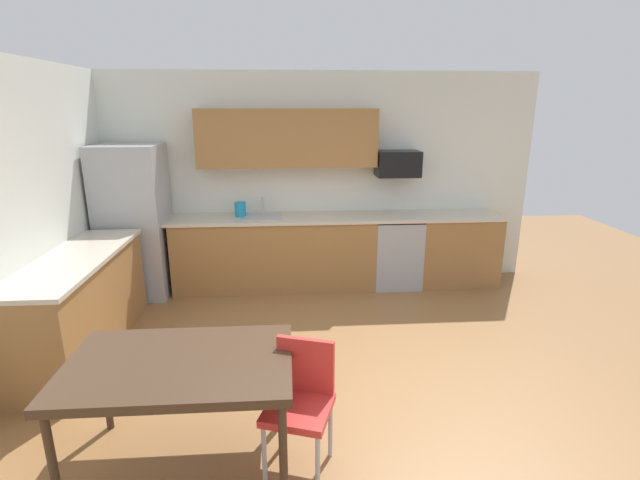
% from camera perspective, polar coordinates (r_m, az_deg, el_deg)
% --- Properties ---
extents(ground_plane, '(12.00, 12.00, 0.00)m').
position_cam_1_polar(ground_plane, '(4.14, 1.03, -17.38)').
color(ground_plane, olive).
extents(wall_back, '(5.80, 0.10, 2.70)m').
position_cam_1_polar(wall_back, '(6.17, -1.10, 7.38)').
color(wall_back, silver).
rests_on(wall_back, ground).
extents(cabinet_run_back, '(2.53, 0.60, 0.90)m').
position_cam_1_polar(cabinet_run_back, '(6.03, -5.47, -1.69)').
color(cabinet_run_back, olive).
rests_on(cabinet_run_back, ground).
extents(cabinet_run_back_right, '(1.02, 0.60, 0.90)m').
position_cam_1_polar(cabinet_run_back_right, '(6.42, 16.23, -1.17)').
color(cabinet_run_back_right, olive).
rests_on(cabinet_run_back_right, ground).
extents(cabinet_run_left, '(0.60, 2.00, 0.90)m').
position_cam_1_polar(cabinet_run_left, '(5.03, -27.19, -7.19)').
color(cabinet_run_left, olive).
rests_on(cabinet_run_left, ground).
extents(countertop_back, '(4.80, 0.64, 0.04)m').
position_cam_1_polar(countertop_back, '(5.91, -0.90, 2.75)').
color(countertop_back, beige).
rests_on(countertop_back, cabinet_run_back).
extents(countertop_left, '(0.64, 2.00, 0.04)m').
position_cam_1_polar(countertop_left, '(4.88, -27.89, -2.09)').
color(countertop_left, beige).
rests_on(countertop_left, cabinet_run_left).
extents(upper_cabinets_back, '(2.20, 0.34, 0.70)m').
position_cam_1_polar(upper_cabinets_back, '(5.88, -4.00, 12.31)').
color(upper_cabinets_back, olive).
extents(refrigerator, '(0.76, 0.70, 1.85)m').
position_cam_1_polar(refrigerator, '(6.11, -21.72, 2.08)').
color(refrigerator, '#9EA0A5').
rests_on(refrigerator, ground).
extents(oven_range, '(0.60, 0.60, 0.91)m').
position_cam_1_polar(oven_range, '(6.19, 9.19, -1.32)').
color(oven_range, '#999BA0').
rests_on(oven_range, ground).
extents(microwave, '(0.54, 0.36, 0.32)m').
position_cam_1_polar(microwave, '(6.05, 9.45, 9.17)').
color(microwave, black).
extents(sink_basin, '(0.48, 0.40, 0.14)m').
position_cam_1_polar(sink_basin, '(5.92, -7.00, 2.25)').
color(sink_basin, '#A5A8AD').
rests_on(sink_basin, countertop_back).
extents(sink_faucet, '(0.02, 0.02, 0.24)m').
position_cam_1_polar(sink_faucet, '(6.06, -6.97, 4.12)').
color(sink_faucet, '#B2B5BA').
rests_on(sink_faucet, countertop_back).
extents(dining_table, '(1.40, 0.90, 0.76)m').
position_cam_1_polar(dining_table, '(3.16, -16.72, -14.87)').
color(dining_table, '#422D1E').
rests_on(dining_table, ground).
extents(chair_near_table, '(0.50, 0.50, 0.85)m').
position_cam_1_polar(chair_near_table, '(3.14, -2.31, -18.43)').
color(chair_near_table, red).
rests_on(chair_near_table, ground).
extents(kettle, '(0.14, 0.14, 0.20)m').
position_cam_1_polar(kettle, '(5.96, -9.69, 3.61)').
color(kettle, '#198CBF').
rests_on(kettle, countertop_back).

